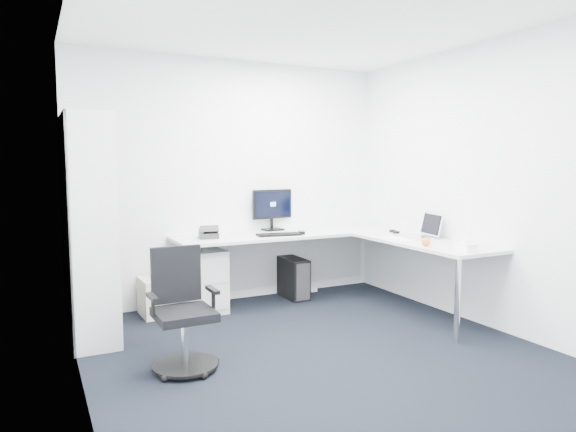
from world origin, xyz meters
name	(u,v)px	position (x,y,z in m)	size (l,w,h in m)	color
ground	(330,360)	(0.00, 0.00, 0.00)	(4.20, 4.20, 0.00)	black
ceiling	(333,8)	(0.00, 0.00, 2.70)	(4.20, 4.20, 0.00)	white
wall_back	(235,182)	(0.00, 2.10, 1.35)	(3.60, 0.02, 2.70)	white
wall_left	(80,197)	(-1.80, 0.00, 1.35)	(0.02, 4.20, 2.70)	white
wall_right	(498,186)	(1.80, 0.00, 1.35)	(0.02, 4.20, 2.70)	white
l_desk	(307,272)	(0.55, 1.40, 0.39)	(2.67, 1.49, 0.78)	silver
drawer_pedestal	(202,280)	(-0.49, 1.81, 0.33)	(0.43, 0.53, 0.66)	silver
bookshelf	(89,228)	(-1.62, 1.45, 0.99)	(0.38, 0.99, 1.97)	silver
task_chair	(184,311)	(-1.08, 0.33, 0.46)	(0.51, 0.51, 0.92)	black
black_pc_tower	(293,278)	(0.62, 1.85, 0.23)	(0.21, 0.48, 0.46)	black
beige_pc_tower	(150,297)	(-1.02, 1.85, 0.19)	(0.18, 0.41, 0.39)	beige
power_strip	(302,291)	(0.82, 2.01, 0.02)	(0.38, 0.06, 0.04)	white
monitor	(273,209)	(0.44, 2.02, 1.02)	(0.51, 0.16, 0.49)	black
black_keyboard	(279,235)	(0.31, 1.60, 0.79)	(0.47, 0.17, 0.02)	black
mouse	(302,233)	(0.58, 1.58, 0.80)	(0.06, 0.11, 0.03)	black
desk_phone	(209,232)	(-0.43, 1.75, 0.85)	(0.19, 0.19, 0.13)	#28282B
laptop	(412,225)	(1.49, 0.82, 0.91)	(0.38, 0.37, 0.27)	silver
white_keyboard	(400,239)	(1.32, 0.80, 0.79)	(0.11, 0.37, 0.01)	white
headphones	(394,231)	(1.57, 1.21, 0.80)	(0.11, 0.18, 0.05)	black
orange_fruit	(426,242)	(1.25, 0.34, 0.82)	(0.08, 0.08, 0.08)	orange
tissue_box	(466,247)	(1.39, -0.03, 0.82)	(0.11, 0.21, 0.07)	white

